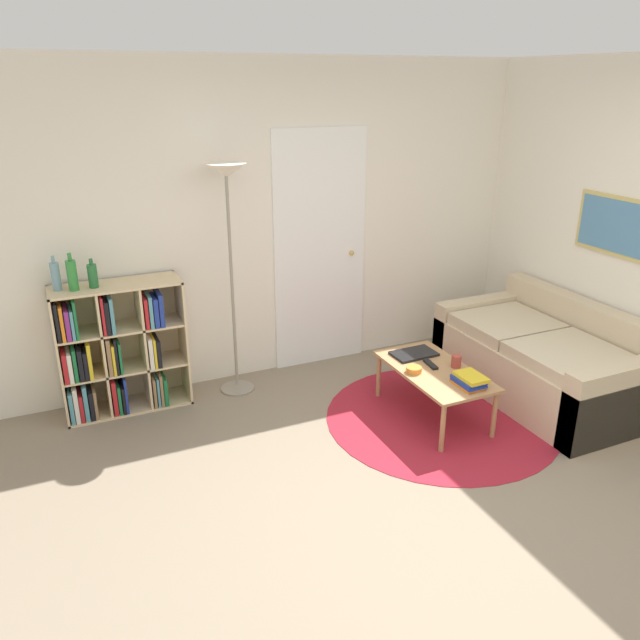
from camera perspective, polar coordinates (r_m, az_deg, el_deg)
ground_plane at (r=3.89m, az=11.95°, el=-17.87°), size 14.00×14.00×0.00m
wall_back at (r=5.29m, az=-2.46°, el=8.81°), size 7.18×0.11×2.60m
wall_right at (r=5.49m, az=23.81°, el=7.63°), size 0.08×5.41×2.60m
rug at (r=4.91m, az=11.00°, el=-8.76°), size 1.75×1.75×0.01m
bookshelf at (r=4.99m, az=-18.20°, el=-2.74°), size 0.94×0.34×1.02m
floor_lamp at (r=4.78m, az=-8.44°, el=10.40°), size 0.31×0.31×1.85m
couch at (r=5.40m, az=19.96°, el=-3.50°), size 0.93×1.69×0.75m
coffee_table at (r=4.77m, az=10.41°, el=-4.88°), size 0.52×0.97×0.39m
laptop at (r=4.96m, az=8.58°, el=-3.07°), size 0.35×0.22×0.02m
bowl at (r=4.67m, az=8.58°, el=-4.51°), size 0.12×0.12×0.04m
book_stack_on_table at (r=4.54m, az=13.50°, el=-5.40°), size 0.18×0.24×0.08m
cup at (r=4.80m, az=12.36°, el=-3.72°), size 0.07×0.07×0.09m
remote at (r=4.80m, az=10.07°, el=-4.00°), size 0.06×0.18×0.02m
bottle_left at (r=4.79m, az=-23.02°, el=3.71°), size 0.06×0.06×0.25m
bottle_middle at (r=4.74m, az=-21.72°, el=3.85°), size 0.07×0.07×0.27m
bottle_right at (r=4.77m, az=-20.06°, el=3.84°), size 0.07×0.07×0.21m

